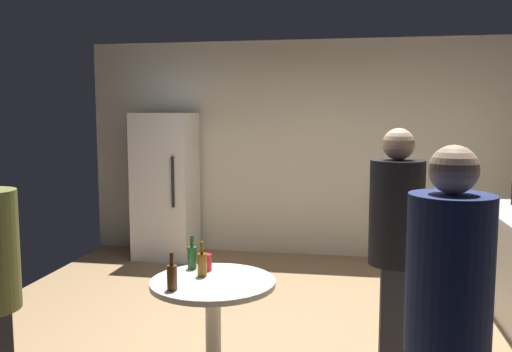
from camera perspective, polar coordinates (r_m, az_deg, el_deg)
ground_plane at (r=4.63m, az=0.38°, el=-16.80°), size 5.20×5.20×0.10m
wall_back at (r=6.88m, az=4.06°, el=2.88°), size 5.32×0.06×2.70m
refrigerator at (r=6.84m, az=-9.47°, el=-1.00°), size 0.70×0.68×1.80m
foreground_table at (r=3.55m, az=-4.54°, el=-12.47°), size 0.80×0.80×0.73m
beer_bottle_amber at (r=3.58m, az=-5.69°, el=-9.15°), size 0.06×0.06×0.23m
beer_bottle_brown at (r=3.33m, az=-8.83°, el=-10.38°), size 0.06×0.06×0.23m
beer_bottle_green at (r=3.76m, az=-6.73°, el=-8.41°), size 0.06×0.06×0.23m
plastic_cup_red at (r=3.71m, az=-5.29°, el=-9.03°), size 0.08×0.08×0.11m
person_in_navy_shirt at (r=2.38m, az=19.51°, el=-13.71°), size 0.45×0.45×1.66m
person_in_black_shirt at (r=3.56m, az=14.49°, el=-6.50°), size 0.34×0.34×1.70m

